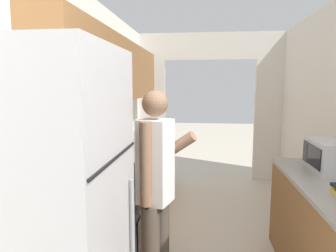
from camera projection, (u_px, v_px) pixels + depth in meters
name	position (u px, v px, depth m)	size (l,w,h in m)	color
wall_left	(90.00, 103.00, 2.84)	(0.38, 6.78, 2.50)	white
wall_far_with_doorway	(209.00, 97.00, 5.14)	(2.84, 0.06, 2.50)	white
counter_left	(136.00, 181.00, 3.73)	(0.62, 3.21, 0.88)	brown
refrigerator	(46.00, 235.00, 1.46)	(0.74, 0.72, 1.81)	#B7B7BC
range_oven	(108.00, 222.00, 2.60)	(0.66, 0.75, 1.02)	black
person	(156.00, 194.00, 2.14)	(0.51, 0.44, 1.59)	#4C4238
microwave	(333.00, 156.00, 2.60)	(0.35, 0.50, 0.27)	#B7B7BC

